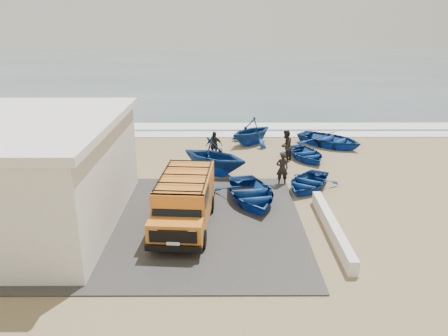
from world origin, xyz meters
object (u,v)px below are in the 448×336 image
object	(u,v)px
van	(185,200)
building	(12,173)
parapet	(332,227)
boat_far_right	(330,139)
boat_near_right	(308,182)
boat_mid_right	(306,154)
fisherman_back	(214,146)
fisherman_middle	(286,146)
boat_far_left	(251,131)
fisherman_front	(282,169)
boat_near_left	(251,193)
boat_mid_left	(214,156)

from	to	relation	value
van	building	bearing A→B (deg)	-178.50
parapet	van	size ratio (longest dim) A/B	1.17
parapet	boat_far_right	bearing A→B (deg)	77.32
parapet	boat_near_right	distance (m)	4.71
building	parapet	distance (m)	12.68
boat_mid_right	fisherman_back	xyz separation A→B (m)	(-5.40, -0.04, 0.51)
van	fisherman_middle	bearing A→B (deg)	62.33
boat_mid_right	boat_far_left	world-z (taller)	boat_far_left
boat_near_right	boat_mid_right	distance (m)	4.67
van	fisherman_front	size ratio (longest dim) A/B	3.07
building	fisherman_front	bearing A→B (deg)	20.88
boat_mid_right	fisherman_front	size ratio (longest dim) A/B	2.01
van	parapet	bearing A→B (deg)	-2.79
fisherman_front	boat_far_right	bearing A→B (deg)	-122.47
building	boat_near_right	distance (m)	13.10
building	parapet	bearing A→B (deg)	-4.58
building	parapet	xyz separation A→B (m)	(12.50, -1.00, -1.89)
building	boat_mid_right	bearing A→B (deg)	32.23
van	fisherman_middle	distance (m)	9.78
boat_far_right	fisherman_front	distance (m)	7.93
boat_near_right	fisherman_back	distance (m)	6.53
boat_near_left	fisherman_front	bearing A→B (deg)	41.23
boat_mid_left	fisherman_back	xyz separation A→B (m)	(-0.04, 2.37, -0.15)
parapet	boat_near_right	xyz separation A→B (m)	(-0.07, 4.71, 0.07)
parapet	boat_mid_right	distance (m)	9.34
building	boat_far_left	size ratio (longest dim) A/B	2.78
van	boat_far_right	size ratio (longest dim) A/B	1.19
boat_far_right	fisherman_back	xyz separation A→B (m)	(-7.44, -2.86, 0.41)
van	boat_near_right	world-z (taller)	van
boat_near_right	boat_mid_left	bearing A→B (deg)	-173.26
boat_far_right	fisherman_middle	world-z (taller)	fisherman_middle
boat_near_right	boat_mid_right	xyz separation A→B (m)	(0.75, 4.61, 0.00)
boat_far_left	boat_mid_left	bearing A→B (deg)	-65.60
building	boat_near_left	distance (m)	9.94
building	fisherman_back	distance (m)	11.44
parapet	fisherman_front	bearing A→B (deg)	103.36
building	boat_near_left	xyz separation A→B (m)	(9.56, 2.11, -1.74)
parapet	fisherman_middle	distance (m)	9.04
boat_far_right	fisherman_front	xyz separation A→B (m)	(-3.99, -6.84, 0.39)
van	boat_far_right	bearing A→B (deg)	57.66
parapet	boat_mid_left	distance (m)	8.36
boat_far_left	fisherman_back	bearing A→B (deg)	-78.71
parapet	boat_far_left	world-z (taller)	boat_far_left
boat_near_left	boat_far_left	size ratio (longest dim) A/B	1.21
boat_far_left	boat_far_right	xyz separation A→B (m)	(5.05, -0.50, -0.44)
boat_mid_left	building	bearing A→B (deg)	159.79
boat_mid_left	boat_far_right	bearing A→B (deg)	-21.95
parapet	fisherman_back	distance (m)	10.42
building	boat_far_left	distance (m)	15.51
van	boat_mid_left	distance (m)	6.30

